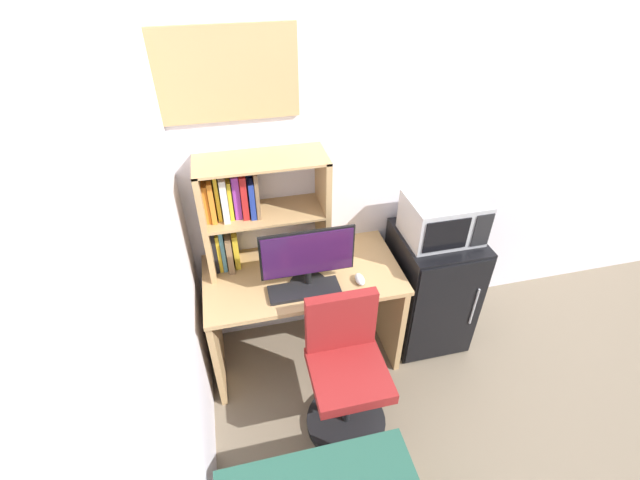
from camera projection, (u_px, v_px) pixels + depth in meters
name	position (u px, v px, depth m)	size (l,w,h in m)	color
wall_back	(499.00, 141.00, 2.77)	(6.40, 0.04, 2.60)	silver
wall_left	(149.00, 465.00, 1.13)	(0.04, 4.40, 2.60)	silver
desk	(303.00, 300.00, 2.73)	(1.17, 0.62, 0.74)	tan
hutch_bookshelf	(247.00, 209.00, 2.46)	(0.71, 0.29, 0.69)	tan
monitor	(308.00, 257.00, 2.39)	(0.53, 0.22, 0.38)	black
keyboard	(304.00, 290.00, 2.46)	(0.41, 0.15, 0.02)	black
computer_mouse	(360.00, 279.00, 2.52)	(0.05, 0.10, 0.04)	silver
mini_fridge	(429.00, 287.00, 2.95)	(0.49, 0.55, 0.86)	black
microwave	(443.00, 218.00, 2.61)	(0.45, 0.34, 0.27)	#ADADB2
desk_chair	(346.00, 375.00, 2.42)	(0.47, 0.47, 0.88)	black
wall_corkboard	(226.00, 75.00, 2.12)	(0.72, 0.02, 0.46)	tan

